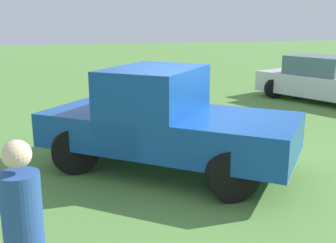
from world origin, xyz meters
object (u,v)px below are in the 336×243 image
Objects in this scene: pickup_truck at (162,118)px; sedan_near at (323,81)px; traffic_cone at (158,105)px; person_visitor at (24,230)px.

sedan_near is at bearing 74.67° from pickup_truck.
traffic_cone is at bearing -109.55° from sedan_near.
person_visitor is (8.91, 8.29, 0.31)m from sedan_near.
sedan_near is at bearing -176.34° from traffic_cone.
sedan_near reaches higher than traffic_cone.
sedan_near is at bearing 17.88° from person_visitor.
person_visitor is at bearing -70.27° from sedan_near.
pickup_truck is at bearing 76.13° from traffic_cone.
pickup_truck is at bearing 34.23° from person_visitor.
sedan_near is 5.73m from traffic_cone.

